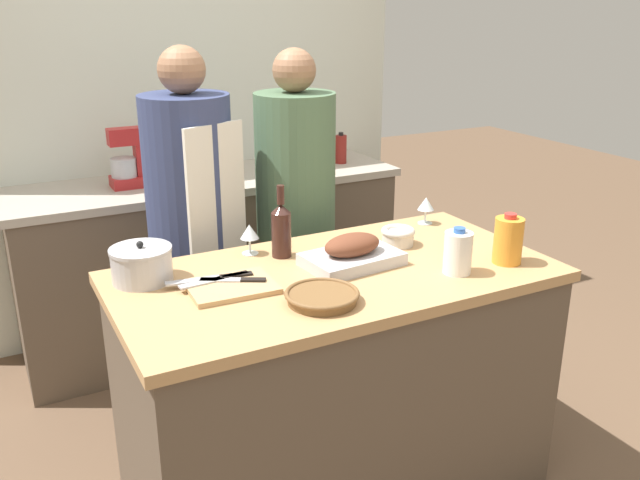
{
  "coord_description": "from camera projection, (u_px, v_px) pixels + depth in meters",
  "views": [
    {
      "loc": [
        -1.08,
        -1.93,
        1.82
      ],
      "look_at": [
        0.0,
        0.12,
        0.99
      ],
      "focal_mm": 38.0,
      "sensor_mm": 36.0,
      "label": 1
    }
  ],
  "objects": [
    {
      "name": "knife_chef",
      "position": [
        213.0,
        278.0,
        2.27
      ],
      "size": [
        0.29,
        0.07,
        0.01
      ],
      "color": "#B7B7BC",
      "rests_on": "cutting_board"
    },
    {
      "name": "back_wall",
      "position": [
        182.0,
        104.0,
        3.74
      ],
      "size": [
        2.56,
        0.1,
        2.55
      ],
      "color": "silver",
      "rests_on": "ground_plane"
    },
    {
      "name": "person_cook_aproned",
      "position": [
        193.0,
        225.0,
        2.89
      ],
      "size": [
        0.39,
        0.41,
        1.65
      ],
      "rotation": [
        0.0,
        0.0,
        0.36
      ],
      "color": "beige",
      "rests_on": "ground_plane"
    },
    {
      "name": "juice_jug",
      "position": [
        508.0,
        240.0,
        2.44
      ],
      "size": [
        0.1,
        0.1,
        0.19
      ],
      "color": "orange",
      "rests_on": "kitchen_island"
    },
    {
      "name": "stock_pot",
      "position": [
        142.0,
        264.0,
        2.29
      ],
      "size": [
        0.21,
        0.21,
        0.14
      ],
      "color": "#B7B7BC",
      "rests_on": "kitchen_island"
    },
    {
      "name": "mixing_bowl",
      "position": [
        398.0,
        236.0,
        2.63
      ],
      "size": [
        0.13,
        0.13,
        0.07
      ],
      "color": "beige",
      "rests_on": "kitchen_island"
    },
    {
      "name": "knife_bread",
      "position": [
        235.0,
        280.0,
        2.26
      ],
      "size": [
        0.21,
        0.13,
        0.01
      ],
      "color": "#B7B7BC",
      "rests_on": "cutting_board"
    },
    {
      "name": "cutting_board",
      "position": [
        231.0,
        287.0,
        2.24
      ],
      "size": [
        0.29,
        0.23,
        0.02
      ],
      "color": "tan",
      "rests_on": "kitchen_island"
    },
    {
      "name": "person_cook_guest",
      "position": [
        296.0,
        212.0,
        3.11
      ],
      "size": [
        0.36,
        0.36,
        1.63
      ],
      "rotation": [
        0.0,
        0.0,
        -0.29
      ],
      "color": "beige",
      "rests_on": "ground_plane"
    },
    {
      "name": "wine_bottle_green",
      "position": [
        281.0,
        229.0,
        2.49
      ],
      "size": [
        0.07,
        0.07,
        0.27
      ],
      "color": "#381E19",
      "rests_on": "kitchen_island"
    },
    {
      "name": "condiment_bottle_tall",
      "position": [
        172.0,
        166.0,
        3.53
      ],
      "size": [
        0.05,
        0.05,
        0.14
      ],
      "color": "maroon",
      "rests_on": "back_counter"
    },
    {
      "name": "condiment_bottle_short",
      "position": [
        341.0,
        149.0,
        3.86
      ],
      "size": [
        0.07,
        0.07,
        0.18
      ],
      "color": "maroon",
      "rests_on": "back_counter"
    },
    {
      "name": "wine_glass_left",
      "position": [
        249.0,
        233.0,
        2.52
      ],
      "size": [
        0.07,
        0.07,
        0.12
      ],
      "color": "silver",
      "rests_on": "kitchen_island"
    },
    {
      "name": "stand_mixer",
      "position": [
        128.0,
        162.0,
        3.36
      ],
      "size": [
        0.18,
        0.14,
        0.29
      ],
      "color": "#B22323",
      "rests_on": "back_counter"
    },
    {
      "name": "back_counter",
      "position": [
        211.0,
        260.0,
        3.71
      ],
      "size": [
        2.06,
        0.6,
        0.93
      ],
      "color": "brown",
      "rests_on": "ground_plane"
    },
    {
      "name": "milk_jug",
      "position": [
        458.0,
        252.0,
        2.35
      ],
      "size": [
        0.1,
        0.1,
        0.17
      ],
      "color": "white",
      "rests_on": "kitchen_island"
    },
    {
      "name": "wicker_basket",
      "position": [
        322.0,
        296.0,
        2.14
      ],
      "size": [
        0.24,
        0.24,
        0.04
      ],
      "color": "brown",
      "rests_on": "kitchen_island"
    },
    {
      "name": "condiment_bottle_extra",
      "position": [
        310.0,
        153.0,
        3.83
      ],
      "size": [
        0.05,
        0.05,
        0.15
      ],
      "color": "#B28E2D",
      "rests_on": "back_counter"
    },
    {
      "name": "kitchen_island",
      "position": [
        335.0,
        384.0,
        2.54
      ],
      "size": [
        1.55,
        0.8,
        0.91
      ],
      "color": "brown",
      "rests_on": "ground_plane"
    },
    {
      "name": "knife_paring",
      "position": [
        217.0,
        279.0,
        2.26
      ],
      "size": [
        0.25,
        0.05,
        0.01
      ],
      "color": "#B7B7BC",
      "rests_on": "cutting_board"
    },
    {
      "name": "wine_glass_right",
      "position": [
        426.0,
        205.0,
        2.87
      ],
      "size": [
        0.07,
        0.07,
        0.12
      ],
      "color": "silver",
      "rests_on": "kitchen_island"
    },
    {
      "name": "roasting_pan",
      "position": [
        352.0,
        253.0,
        2.43
      ],
      "size": [
        0.36,
        0.25,
        0.12
      ],
      "color": "#BCBCC1",
      "rests_on": "kitchen_island"
    }
  ]
}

